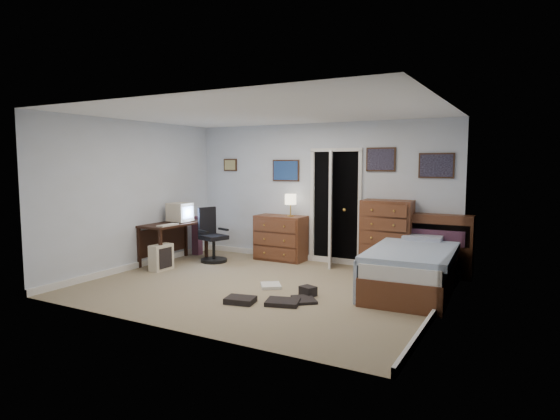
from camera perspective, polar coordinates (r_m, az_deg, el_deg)
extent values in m
cube|color=tan|center=(6.92, -2.28, -9.35)|extent=(5.00, 4.00, 0.02)
cube|color=black|center=(8.56, -12.84, -1.67)|extent=(0.62, 1.27, 0.04)
cube|color=black|center=(8.39, -16.80, -4.44)|extent=(0.05, 0.05, 0.69)
cube|color=black|center=(8.03, -14.35, -4.82)|extent=(0.05, 0.05, 0.69)
cube|color=black|center=(9.21, -11.41, -3.39)|extent=(0.05, 0.05, 0.69)
cube|color=black|center=(8.89, -8.99, -3.68)|extent=(0.05, 0.05, 0.69)
cube|color=black|center=(8.80, -14.08, -3.60)|extent=(0.06, 1.16, 0.48)
cube|color=beige|center=(8.64, -12.11, -0.23)|extent=(0.38, 0.36, 0.33)
cube|color=#8CB2F2|center=(8.51, -11.17, -0.30)|extent=(0.02, 0.27, 0.21)
cube|color=beige|center=(8.66, -12.08, -1.38)|extent=(0.25, 0.25, 0.02)
cube|color=beige|center=(8.18, -13.52, -1.81)|extent=(0.16, 0.39, 0.02)
cube|color=beige|center=(8.11, -14.28, -5.62)|extent=(0.21, 0.41, 0.44)
cube|color=black|center=(8.04, -13.76, -5.70)|extent=(0.01, 0.29, 0.34)
cylinder|color=black|center=(8.63, -8.05, -6.08)|extent=(0.60, 0.60, 0.05)
cylinder|color=black|center=(8.60, -8.07, -4.77)|extent=(0.07, 0.07, 0.37)
cube|color=black|center=(8.56, -8.09, -3.32)|extent=(0.51, 0.51, 0.07)
cube|color=black|center=(8.68, -8.89, -1.31)|extent=(0.17, 0.37, 0.50)
cube|color=black|center=(8.42, -9.33, -2.62)|extent=(0.28, 0.13, 0.04)
cube|color=black|center=(8.67, -6.92, -2.34)|extent=(0.28, 0.13, 0.04)
cube|color=maroon|center=(9.29, -10.07, -3.09)|extent=(0.16, 0.16, 0.75)
cube|color=brown|center=(8.65, 0.11, -3.41)|extent=(0.93, 0.47, 0.83)
cylinder|color=gold|center=(8.50, 1.29, -0.69)|extent=(0.12, 0.12, 0.02)
cylinder|color=gold|center=(8.49, 1.29, 0.14)|extent=(0.02, 0.02, 0.25)
cylinder|color=beige|center=(8.47, 1.30, 1.32)|extent=(0.21, 0.21, 0.19)
cube|color=black|center=(8.64, 7.59, 0.45)|extent=(0.90, 0.60, 2.00)
cube|color=white|center=(8.51, 3.96, 0.41)|extent=(0.06, 0.05, 2.00)
cube|color=white|center=(8.17, 9.70, 0.12)|extent=(0.06, 0.05, 2.00)
cube|color=white|center=(8.29, 6.86, 7.30)|extent=(0.96, 0.05, 0.06)
cube|color=white|center=(8.25, 6.21, 0.22)|extent=(0.31, 0.77, 2.00)
sphere|color=gold|center=(7.99, 7.84, 0.02)|extent=(0.06, 0.06, 0.06)
cube|color=brown|center=(7.85, 12.90, -3.15)|extent=(0.83, 0.52, 1.19)
cube|color=brown|center=(7.82, 18.52, -4.09)|extent=(1.10, 0.28, 0.99)
cube|color=black|center=(7.71, 18.46, -2.83)|extent=(1.01, 0.12, 0.33)
cube|color=maroon|center=(7.72, 18.45, -3.15)|extent=(0.88, 0.14, 0.24)
cube|color=brown|center=(6.86, 15.89, -8.05)|extent=(1.14, 2.12, 0.36)
cube|color=white|center=(6.80, 15.96, -5.81)|extent=(1.10, 2.08, 0.19)
cube|color=#6183B5|center=(6.68, 15.83, -5.02)|extent=(1.19, 1.82, 0.10)
cube|color=#6183B5|center=(6.85, 11.21, -7.03)|extent=(0.14, 1.76, 0.56)
cube|color=slate|center=(7.53, 16.99, -3.53)|extent=(0.59, 0.42, 0.13)
cube|color=#331E11|center=(9.38, -6.07, 5.48)|extent=(0.30, 0.03, 0.24)
cube|color=#928E4F|center=(9.36, -6.13, 5.48)|extent=(0.25, 0.01, 0.19)
cube|color=#331E11|center=(8.72, 0.72, 4.83)|extent=(0.55, 0.03, 0.40)
cube|color=navy|center=(8.71, 0.67, 4.83)|extent=(0.50, 0.01, 0.35)
cube|color=#331E11|center=(8.04, 12.20, 6.05)|extent=(0.50, 0.03, 0.40)
cube|color=black|center=(8.02, 12.16, 6.05)|extent=(0.45, 0.01, 0.35)
cube|color=#331E11|center=(7.83, 18.53, 5.15)|extent=(0.55, 0.03, 0.40)
cube|color=black|center=(7.81, 18.51, 5.15)|extent=(0.50, 0.01, 0.35)
cube|color=black|center=(6.07, 0.33, -11.17)|extent=(0.49, 0.43, 0.06)
cube|color=black|center=(6.14, -4.85, -10.88)|extent=(0.42, 0.34, 0.07)
cube|color=black|center=(6.44, 3.43, -9.83)|extent=(0.25, 0.23, 0.13)
cube|color=black|center=(6.21, 2.94, -10.86)|extent=(0.45, 0.46, 0.04)
cube|color=silver|center=(6.86, -1.13, -9.20)|extent=(0.41, 0.42, 0.05)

